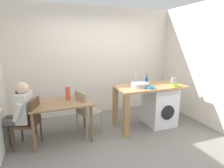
{
  "coord_description": "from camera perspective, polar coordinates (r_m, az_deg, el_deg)",
  "views": [
    {
      "loc": [
        -1.23,
        -2.92,
        1.87
      ],
      "look_at": [
        0.0,
        0.45,
        1.04
      ],
      "focal_mm": 29.93,
      "sensor_mm": 36.0,
      "label": 1
    }
  ],
  "objects": [
    {
      "name": "wall_back",
      "position": [
        4.85,
        -5.35,
        6.89
      ],
      "size": [
        4.6,
        0.1,
        2.7
      ],
      "primitive_type": "cube",
      "color": "silver",
      "rests_on": "ground_plane"
    },
    {
      "name": "tap",
      "position": [
        4.09,
        7.32,
        1.59
      ],
      "size": [
        0.02,
        0.02,
        0.28
      ],
      "primitive_type": "cylinder",
      "color": "#B2B2B7",
      "rests_on": "kitchen_counter"
    },
    {
      "name": "mixing_bowl",
      "position": [
        3.86,
        11.58,
        -1.0
      ],
      "size": [
        0.17,
        0.17,
        0.05
      ],
      "color": "teal",
      "rests_on": "kitchen_counter"
    },
    {
      "name": "vase",
      "position": [
        3.73,
        -13.32,
        -2.8
      ],
      "size": [
        0.09,
        0.09,
        0.26
      ],
      "primitive_type": "cylinder",
      "color": "#D84C38",
      "rests_on": "dining_table"
    },
    {
      "name": "sink_basin",
      "position": [
        3.96,
        8.48,
        -0.25
      ],
      "size": [
        0.38,
        0.38,
        0.09
      ],
      "primitive_type": "cylinder",
      "color": "#9EA0A5",
      "rests_on": "kitchen_counter"
    },
    {
      "name": "colander",
      "position": [
        4.17,
        18.56,
        -0.31
      ],
      "size": [
        0.2,
        0.2,
        0.06
      ],
      "color": "#A8C63D",
      "rests_on": "kitchen_counter"
    },
    {
      "name": "scissors",
      "position": [
        3.99,
        11.82,
        -0.89
      ],
      "size": [
        0.15,
        0.06,
        0.01
      ],
      "color": "#B2B2B7",
      "rests_on": "kitchen_counter"
    },
    {
      "name": "ground_plane",
      "position": [
        3.68,
        2.51,
        -17.48
      ],
      "size": [
        5.46,
        5.46,
        0.0
      ],
      "primitive_type": "plane",
      "color": "slate"
    },
    {
      "name": "chair_opposite",
      "position": [
        3.82,
        -7.94,
        -7.9
      ],
      "size": [
        0.51,
        0.51,
        0.9
      ],
      "rotation": [
        0.0,
        0.0,
        -1.23
      ],
      "color": "gray",
      "rests_on": "ground_plane"
    },
    {
      "name": "wall_counter_side",
      "position": [
        4.5,
        29.0,
        4.83
      ],
      "size": [
        0.1,
        3.8,
        2.7
      ],
      "primitive_type": "cube",
      "color": "silver",
      "rests_on": "ground_plane"
    },
    {
      "name": "chair_person_seat",
      "position": [
        3.63,
        -23.75,
        -10.12
      ],
      "size": [
        0.51,
        0.51,
        0.9
      ],
      "rotation": [
        0.0,
        0.0,
        1.24
      ],
      "color": "#4C3323",
      "rests_on": "ground_plane"
    },
    {
      "name": "dining_table",
      "position": [
        3.69,
        -15.27,
        -6.78
      ],
      "size": [
        1.1,
        0.76,
        0.74
      ],
      "color": "olive",
      "rests_on": "ground_plane"
    },
    {
      "name": "bottle_tall_green",
      "position": [
        4.15,
        10.42,
        1.15
      ],
      "size": [
        0.06,
        0.06,
        0.23
      ],
      "color": "navy",
      "rests_on": "kitchen_counter"
    },
    {
      "name": "utensil_crock",
      "position": [
        4.48,
        18.27,
        1.11
      ],
      "size": [
        0.11,
        0.11,
        0.3
      ],
      "color": "gray",
      "rests_on": "kitchen_counter"
    },
    {
      "name": "kitchen_counter",
      "position": [
        4.03,
        9.02,
        -3.01
      ],
      "size": [
        1.5,
        0.68,
        0.92
      ],
      "color": "tan",
      "rests_on": "ground_plane"
    },
    {
      "name": "seated_person",
      "position": [
        3.63,
        -26.36,
        -7.57
      ],
      "size": [
        0.56,
        0.54,
        1.2
      ],
      "rotation": [
        0.0,
        0.0,
        1.24
      ],
      "color": "#595651",
      "rests_on": "ground_plane"
    },
    {
      "name": "washing_machine",
      "position": [
        4.37,
        14.35,
        -6.54
      ],
      "size": [
        0.6,
        0.61,
        0.86
      ],
      "color": "silver",
      "rests_on": "ground_plane"
    }
  ]
}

